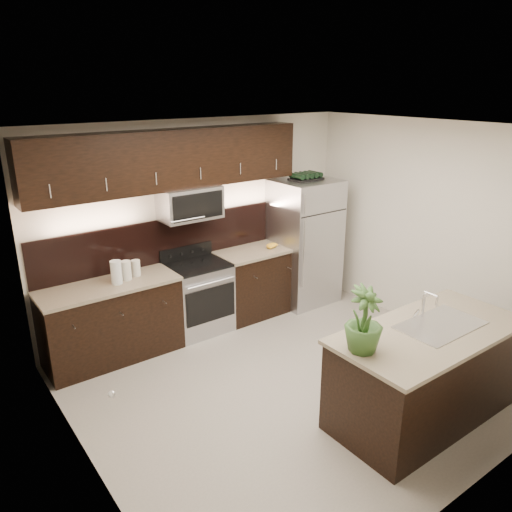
# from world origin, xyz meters

# --- Properties ---
(ground) EXTENTS (4.50, 4.50, 0.00)m
(ground) POSITION_xyz_m (0.00, 0.00, 0.00)
(ground) COLOR gray
(ground) RESTS_ON ground
(room_walls) EXTENTS (4.52, 4.02, 2.71)m
(room_walls) POSITION_xyz_m (-0.11, -0.04, 1.70)
(room_walls) COLOR beige
(room_walls) RESTS_ON ground
(counter_run) EXTENTS (3.51, 0.65, 0.94)m
(counter_run) POSITION_xyz_m (-0.46, 1.69, 0.47)
(counter_run) COLOR black
(counter_run) RESTS_ON ground
(upper_fixtures) EXTENTS (3.49, 0.40, 1.66)m
(upper_fixtures) POSITION_xyz_m (-0.43, 1.84, 2.14)
(upper_fixtures) COLOR black
(upper_fixtures) RESTS_ON counter_run
(island) EXTENTS (1.96, 0.96, 0.94)m
(island) POSITION_xyz_m (0.60, -1.17, 0.47)
(island) COLOR black
(island) RESTS_ON ground
(sink_faucet) EXTENTS (0.84, 0.50, 0.28)m
(sink_faucet) POSITION_xyz_m (0.75, -1.16, 0.96)
(sink_faucet) COLOR silver
(sink_faucet) RESTS_ON island
(refrigerator) EXTENTS (0.88, 0.79, 1.82)m
(refrigerator) POSITION_xyz_m (1.51, 1.63, 0.91)
(refrigerator) COLOR #B2B2B7
(refrigerator) RESTS_ON ground
(wine_rack) EXTENTS (0.45, 0.28, 0.10)m
(wine_rack) POSITION_xyz_m (1.51, 1.63, 1.87)
(wine_rack) COLOR black
(wine_rack) RESTS_ON refrigerator
(plant) EXTENTS (0.36, 0.36, 0.58)m
(plant) POSITION_xyz_m (-0.21, -1.05, 1.23)
(plant) COLOR #2F5120
(plant) RESTS_ON island
(canisters) EXTENTS (0.39, 0.21, 0.27)m
(canisters) POSITION_xyz_m (-1.22, 1.68, 1.06)
(canisters) COLOR silver
(canisters) RESTS_ON counter_run
(french_press) EXTENTS (0.10, 0.10, 0.28)m
(french_press) POSITION_xyz_m (1.15, 1.64, 1.04)
(french_press) COLOR silver
(french_press) RESTS_ON counter_run
(bananas) EXTENTS (0.23, 0.20, 0.06)m
(bananas) POSITION_xyz_m (0.85, 1.61, 0.97)
(bananas) COLOR gold
(bananas) RESTS_ON counter_run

